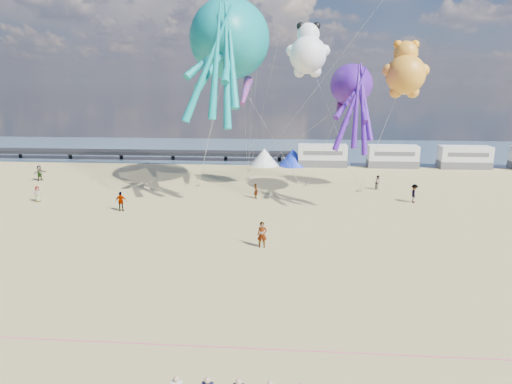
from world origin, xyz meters
The scene contains 28 objects.
ground centered at (0.00, 0.00, 0.00)m, with size 120.00×120.00×0.00m, color tan.
water centered at (0.00, 55.00, 0.02)m, with size 120.00×120.00×0.00m, color #38536C.
pier centered at (-28.00, 44.00, 1.00)m, with size 60.00×3.00×0.50m, color black.
motorhome_0 centered at (6.00, 40.00, 1.50)m, with size 6.60×2.50×3.00m, color silver.
motorhome_1 centered at (15.50, 40.00, 1.50)m, with size 6.60×2.50×3.00m, color silver.
motorhome_2 centered at (25.00, 40.00, 1.50)m, with size 6.60×2.50×3.00m, color silver.
tent_white centered at (-2.00, 40.00, 1.20)m, with size 4.00×4.00×2.40m, color white.
tent_blue centered at (2.00, 40.00, 1.20)m, with size 4.00×4.00×2.40m, color #1933CC.
rope_line centered at (0.00, -5.00, 0.02)m, with size 0.03×0.03×34.00m, color #F2338C.
standing_person centered at (-0.17, 7.59, 0.93)m, with size 0.68×0.45×1.87m, color tan.
beachgoer_0 centered at (-22.71, 18.43, 0.78)m, with size 0.57×0.37×1.55m, color #7F6659.
beachgoer_1 centered at (11.16, 26.28, 0.78)m, with size 0.76×0.50×1.56m, color #7F6659.
beachgoer_2 centered at (13.64, 20.98, 0.90)m, with size 0.88×0.68×1.80m, color #7F6659.
beachgoer_3 centered at (-13.45, 15.90, 0.89)m, with size 1.15×0.66×1.78m, color #7F6659.
beachgoer_4 centered at (-27.76, 27.82, 0.91)m, with size 1.07×0.45×1.83m, color #7F6659.
beachgoer_5 centered at (-1.71, 21.50, 0.75)m, with size 1.40×0.45×1.51m, color #7F6659.
sandbag_a centered at (-8.51, 26.21, 0.11)m, with size 0.50×0.35×0.22m, color gray.
sandbag_b centered at (3.67, 27.55, 0.11)m, with size 0.50×0.35×0.22m, color gray.
sandbag_c centered at (9.01, 25.05, 0.11)m, with size 0.50×0.35×0.22m, color gray.
sandbag_d centered at (2.69, 28.67, 0.11)m, with size 0.50×0.35×0.22m, color gray.
sandbag_e centered at (-3.34, 29.96, 0.11)m, with size 0.50×0.35×0.22m, color gray.
kite_octopus_teal centered at (-4.75, 26.31, 15.64)m, with size 5.52×12.88×14.72m, color #0D9090, non-canonical shape.
kite_octopus_purple centered at (7.36, 22.76, 11.08)m, with size 3.86×9.00×10.29m, color #481699, non-canonical shape.
kite_panda centered at (3.18, 23.43, 13.88)m, with size 4.35×4.09×6.14m, color white, non-canonical shape.
kite_teddy_orange centered at (12.76, 24.35, 12.04)m, with size 4.66×4.38×6.57m, color orange, non-canonical shape.
windsock_left centered at (-4.52, 21.95, 13.13)m, with size 1.10×6.12×6.12m, color red, non-canonical shape.
windsock_mid centered at (-3.06, 25.06, 10.38)m, with size 1.00×5.39×5.39m, color red, non-canonical shape.
windsock_right centered at (6.38, 22.96, 9.08)m, with size 0.90×4.66×4.66m, color red, non-canonical shape.
Camera 1 is at (1.77, -22.66, 11.34)m, focal length 32.00 mm.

